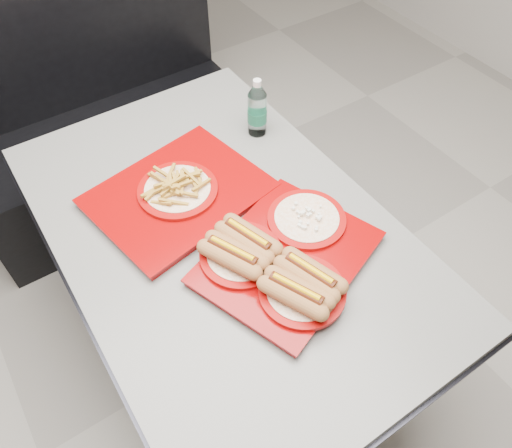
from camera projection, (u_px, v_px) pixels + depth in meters
ground at (232, 343)px, 2.05m from camera, size 6.00×6.00×0.00m
diner_table at (225, 259)px, 1.60m from camera, size 0.92×1.42×0.75m
booth_bench at (105, 124)px, 2.32m from camera, size 1.30×0.57×1.35m
tray_near at (282, 257)px, 1.36m from camera, size 0.57×0.51×0.10m
tray_far at (178, 191)px, 1.53m from camera, size 0.57×0.48×0.10m
water_bottle at (257, 111)px, 1.68m from camera, size 0.07×0.07×0.21m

